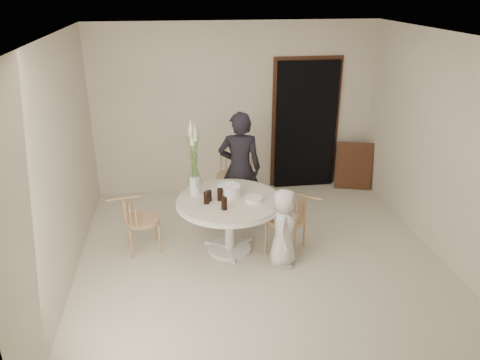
{
  "coord_description": "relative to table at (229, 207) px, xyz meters",
  "views": [
    {
      "loc": [
        -0.96,
        -4.98,
        3.22
      ],
      "look_at": [
        -0.21,
        0.3,
        0.96
      ],
      "focal_mm": 35.0,
      "sensor_mm": 36.0,
      "label": 1
    }
  ],
  "objects": [
    {
      "name": "plate_stack",
      "position": [
        0.29,
        -0.11,
        0.14
      ],
      "size": [
        0.22,
        0.22,
        0.06
      ],
      "primitive_type": "cylinder",
      "rotation": [
        0.0,
        0.0,
        0.0
      ],
      "color": "white",
      "rests_on": "table"
    },
    {
      "name": "room_shell",
      "position": [
        0.35,
        -0.25,
        1.0
      ],
      "size": [
        4.5,
        4.5,
        4.5
      ],
      "color": "white",
      "rests_on": "ground"
    },
    {
      "name": "ground",
      "position": [
        0.35,
        -0.25,
        -0.62
      ],
      "size": [
        4.5,
        4.5,
        0.0
      ],
      "primitive_type": "plane",
      "color": "beige",
      "rests_on": "ground"
    },
    {
      "name": "picture_frame",
      "position": [
        2.3,
        1.7,
        -0.22
      ],
      "size": [
        0.62,
        0.34,
        0.78
      ],
      "primitive_type": "cube",
      "rotation": [
        -0.17,
        0.0,
        -0.3
      ],
      "color": "#50301B",
      "rests_on": "ground"
    },
    {
      "name": "chair_right",
      "position": [
        0.81,
        -0.17,
        -0.08
      ],
      "size": [
        0.63,
        0.62,
        0.83
      ],
      "rotation": [
        0.0,
        0.0,
        -2.15
      ],
      "color": "tan",
      "rests_on": "ground"
    },
    {
      "name": "table",
      "position": [
        0.0,
        0.0,
        0.0
      ],
      "size": [
        1.33,
        1.33,
        0.73
      ],
      "color": "silver",
      "rests_on": "ground"
    },
    {
      "name": "chair_left",
      "position": [
        -1.2,
        0.17,
        -0.12
      ],
      "size": [
        0.5,
        0.48,
        0.77
      ],
      "rotation": [
        0.0,
        0.0,
        1.75
      ],
      "color": "tan",
      "rests_on": "ground"
    },
    {
      "name": "boy",
      "position": [
        0.61,
        -0.41,
        -0.12
      ],
      "size": [
        0.45,
        0.56,
        1.0
      ],
      "primitive_type": "imported",
      "rotation": [
        0.0,
        0.0,
        1.25
      ],
      "color": "silver",
      "rests_on": "ground"
    },
    {
      "name": "flower_vase",
      "position": [
        -0.41,
        0.19,
        0.58
      ],
      "size": [
        0.13,
        0.13,
        0.99
      ],
      "rotation": [
        0.0,
        0.0,
        -0.03
      ],
      "color": "silver",
      "rests_on": "table"
    },
    {
      "name": "cola_tumbler_a",
      "position": [
        -0.25,
        -0.02,
        0.18
      ],
      "size": [
        0.07,
        0.07,
        0.14
      ],
      "primitive_type": "cylinder",
      "rotation": [
        0.0,
        0.0,
        0.02
      ],
      "color": "black",
      "rests_on": "table"
    },
    {
      "name": "cola_tumbler_d",
      "position": [
        -0.12,
        -0.02,
        0.19
      ],
      "size": [
        0.09,
        0.09,
        0.15
      ],
      "primitive_type": "cylinder",
      "rotation": [
        0.0,
        0.0,
        -0.24
      ],
      "color": "black",
      "rests_on": "table"
    },
    {
      "name": "chair_far",
      "position": [
        0.27,
        1.34,
        -0.0
      ],
      "size": [
        0.66,
        0.68,
        0.95
      ],
      "rotation": [
        0.0,
        0.0,
        -0.38
      ],
      "color": "tan",
      "rests_on": "ground"
    },
    {
      "name": "cola_tumbler_c",
      "position": [
        -0.29,
        -0.09,
        0.19
      ],
      "size": [
        0.08,
        0.08,
        0.15
      ],
      "primitive_type": "cylinder",
      "rotation": [
        0.0,
        0.0,
        -0.19
      ],
      "color": "black",
      "rests_on": "table"
    },
    {
      "name": "door_trim",
      "position": [
        1.5,
        1.98,
        0.49
      ],
      "size": [
        1.12,
        0.03,
        2.22
      ],
      "primitive_type": "cube",
      "color": "#50301B",
      "rests_on": "ground"
    },
    {
      "name": "cola_tumbler_b",
      "position": [
        -0.09,
        -0.28,
        0.19
      ],
      "size": [
        0.09,
        0.09,
        0.15
      ],
      "primitive_type": "cylinder",
      "rotation": [
        0.0,
        0.0,
        0.36
      ],
      "color": "black",
      "rests_on": "table"
    },
    {
      "name": "girl",
      "position": [
        0.24,
        0.77,
        0.2
      ],
      "size": [
        0.65,
        0.47,
        1.64
      ],
      "primitive_type": "imported",
      "rotation": [
        0.0,
        0.0,
        3.0
      ],
      "color": "black",
      "rests_on": "ground"
    },
    {
      "name": "birthday_cake",
      "position": [
        0.01,
        0.1,
        0.18
      ],
      "size": [
        0.29,
        0.29,
        0.19
      ],
      "rotation": [
        0.0,
        0.0,
        0.12
      ],
      "color": "white",
      "rests_on": "table"
    },
    {
      "name": "doorway",
      "position": [
        1.5,
        1.94,
        0.43
      ],
      "size": [
        1.0,
        0.1,
        2.1
      ],
      "primitive_type": "cube",
      "color": "black",
      "rests_on": "ground"
    }
  ]
}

